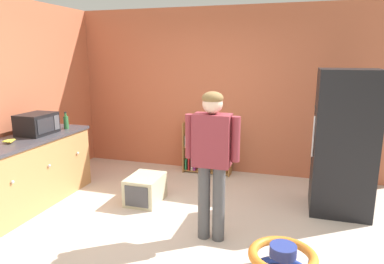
% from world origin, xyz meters
% --- Properties ---
extents(ground_plane, '(12.00, 12.00, 0.00)m').
position_xyz_m(ground_plane, '(0.00, 0.00, 0.00)').
color(ground_plane, beige).
rests_on(ground_plane, ground).
extents(back_wall, '(5.20, 0.06, 2.70)m').
position_xyz_m(back_wall, '(0.00, 2.33, 1.35)').
color(back_wall, '#BF6444').
rests_on(back_wall, ground).
extents(left_side_wall, '(0.06, 2.99, 2.70)m').
position_xyz_m(left_side_wall, '(-2.63, 0.80, 1.35)').
color(left_side_wall, '#C46644').
rests_on(left_side_wall, ground).
extents(kitchen_counter, '(0.65, 1.85, 0.90)m').
position_xyz_m(kitchen_counter, '(-2.20, 0.21, 0.45)').
color(kitchen_counter, tan).
rests_on(kitchen_counter, ground).
extents(refrigerator, '(0.73, 0.68, 1.78)m').
position_xyz_m(refrigerator, '(1.67, 1.19, 0.89)').
color(refrigerator, black).
rests_on(refrigerator, ground).
extents(bookshelf, '(0.80, 0.28, 0.85)m').
position_xyz_m(bookshelf, '(-0.34, 2.15, 0.37)').
color(bookshelf, '#9F6D3A').
rests_on(bookshelf, ground).
extents(standing_person, '(0.57, 0.22, 1.59)m').
position_xyz_m(standing_person, '(0.29, 0.03, 0.96)').
color(standing_person, '#4E4E51').
rests_on(standing_person, ground).
extents(baby_walker, '(0.60, 0.60, 0.32)m').
position_xyz_m(baby_walker, '(1.05, -0.46, 0.16)').
color(baby_walker, blue).
rests_on(baby_walker, ground).
extents(pet_carrier, '(0.42, 0.55, 0.36)m').
position_xyz_m(pet_carrier, '(-0.79, 0.70, 0.18)').
color(pet_carrier, beige).
rests_on(pet_carrier, ground).
extents(microwave, '(0.37, 0.48, 0.28)m').
position_xyz_m(microwave, '(-2.22, 0.44, 1.04)').
color(microwave, black).
rests_on(microwave, kitchen_counter).
extents(banana_bunch, '(0.15, 0.16, 0.04)m').
position_xyz_m(banana_bunch, '(-2.19, -0.06, 0.93)').
color(banana_bunch, yellow).
rests_on(banana_bunch, kitchen_counter).
extents(green_glass_bottle, '(0.07, 0.07, 0.25)m').
position_xyz_m(green_glass_bottle, '(-2.07, 0.85, 1.00)').
color(green_glass_bottle, '#33753D').
rests_on(green_glass_bottle, kitchen_counter).
extents(white_cup, '(0.08, 0.08, 0.09)m').
position_xyz_m(white_cup, '(-2.41, 1.02, 0.95)').
color(white_cup, white).
rests_on(white_cup, kitchen_counter).
extents(red_cup, '(0.08, 0.08, 0.09)m').
position_xyz_m(red_cup, '(-2.40, 0.75, 0.95)').
color(red_cup, red).
rests_on(red_cup, kitchen_counter).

